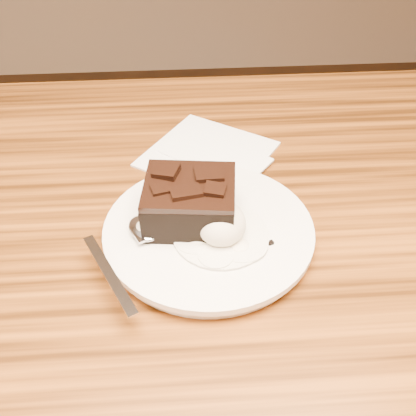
{
  "coord_description": "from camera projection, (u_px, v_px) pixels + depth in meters",
  "views": [
    {
      "loc": [
        0.07,
        -0.44,
        1.17
      ],
      "look_at": [
        0.1,
        -0.01,
        0.79
      ],
      "focal_mm": 43.81,
      "sensor_mm": 36.0,
      "label": 1
    }
  ],
  "objects": [
    {
      "name": "dining_table",
      "position": [
        150.0,
        394.0,
        0.85
      ],
      "size": [
        1.2,
        0.8,
        0.75
      ],
      "primitive_type": null,
      "color": "black",
      "rests_on": "floor"
    },
    {
      "name": "melt_puddle",
      "position": [
        221.0,
        235.0,
        0.57
      ],
      "size": [
        0.11,
        0.11,
        0.0
      ],
      "primitive_type": "cylinder",
      "color": "white",
      "rests_on": "plate"
    },
    {
      "name": "spoon",
      "position": [
        144.0,
        230.0,
        0.57
      ],
      "size": [
        0.11,
        0.18,
        0.01
      ],
      "primitive_type": null,
      "rotation": [
        0.0,
        0.0,
        0.46
      ],
      "color": "silver",
      "rests_on": "plate"
    },
    {
      "name": "brownie",
      "position": [
        190.0,
        204.0,
        0.58
      ],
      "size": [
        0.11,
        0.1,
        0.05
      ],
      "primitive_type": "cube",
      "rotation": [
        0.0,
        0.0,
        -0.12
      ],
      "color": "black",
      "rests_on": "plate"
    },
    {
      "name": "plate",
      "position": [
        209.0,
        233.0,
        0.59
      ],
      "size": [
        0.24,
        0.24,
        0.02
      ],
      "primitive_type": "cylinder",
      "color": "white",
      "rests_on": "dining_table"
    },
    {
      "name": "ice_cream_scoop",
      "position": [
        221.0,
        223.0,
        0.56
      ],
      "size": [
        0.06,
        0.06,
        0.05
      ],
      "primitive_type": "ellipsoid",
      "color": "#F5E8CC",
      "rests_on": "plate"
    },
    {
      "name": "crumb_b",
      "position": [
        181.0,
        236.0,
        0.57
      ],
      "size": [
        0.01,
        0.01,
        0.0
      ],
      "primitive_type": "cube",
      "rotation": [
        0.0,
        0.0,
        0.75
      ],
      "color": "black",
      "rests_on": "plate"
    },
    {
      "name": "napkin",
      "position": [
        208.0,
        153.0,
        0.73
      ],
      "size": [
        0.22,
        0.22,
        0.01
      ],
      "primitive_type": "cube",
      "rotation": [
        0.0,
        0.0,
        -0.6
      ],
      "color": "white",
      "rests_on": "dining_table"
    },
    {
      "name": "crumb_a",
      "position": [
        271.0,
        243.0,
        0.56
      ],
      "size": [
        0.01,
        0.01,
        0.0
      ],
      "primitive_type": "cube",
      "rotation": [
        0.0,
        0.0,
        0.38
      ],
      "color": "black",
      "rests_on": "plate"
    }
  ]
}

